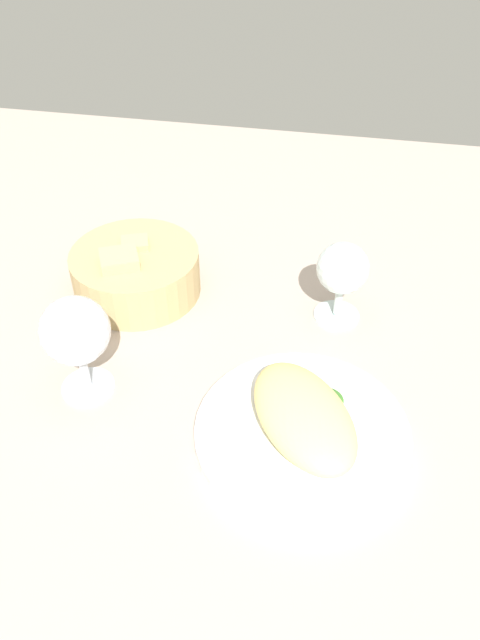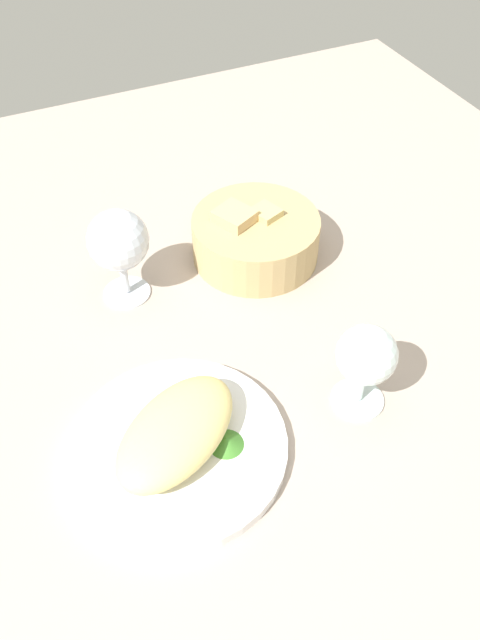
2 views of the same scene
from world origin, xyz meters
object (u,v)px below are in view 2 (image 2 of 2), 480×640
Objects in this scene: plate at (178,447)px; bread_basket at (255,237)px; wine_glass_far at (119,243)px; wine_glass_near at (366,358)px.

bread_basket reaches higher than plate.
wine_glass_far is at bearing 84.29° from plate.
wine_glass_near is at bearing -90.60° from bread_basket.
wine_glass_near is at bearing -6.24° from plate.
wine_glass_far reaches higher than plate.
plate is 1.34× the size of bread_basket.
plate is 27.08cm from wine_glass_far.
plate is at bearing 173.76° from wine_glass_near.
bread_basket is 19.55cm from wine_glass_far.
bread_basket is 28.21cm from wine_glass_near.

